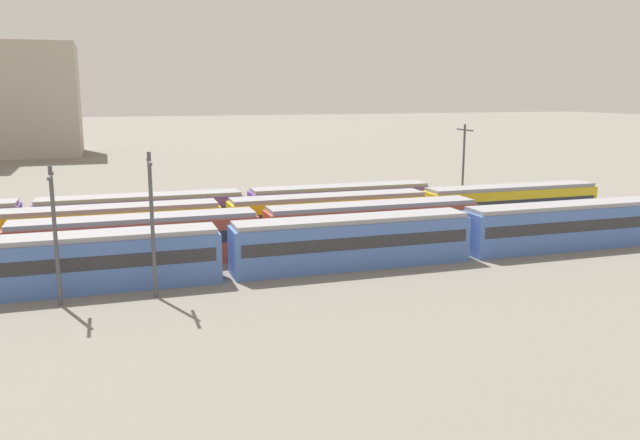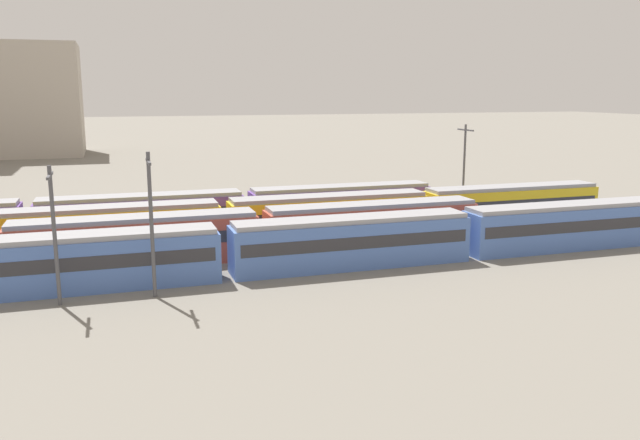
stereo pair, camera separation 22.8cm
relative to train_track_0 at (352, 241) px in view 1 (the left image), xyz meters
The scene contains 8 objects.
train_track_0 is the anchor object (origin of this frame).
train_track_1 15.99m from the train_track_0, 161.03° to the left, with size 55.80×3.06×3.75m.
train_track_2 12.94m from the train_track_0, 126.52° to the left, with size 74.70×3.06×3.75m.
train_track_3 21.08m from the train_track_0, 132.27° to the left, with size 55.80×3.06×3.75m.
catenary_pole_0 15.09m from the train_track_0, 168.10° to the right, with size 0.24×3.20×9.19m.
catenary_pole_1 27.34m from the train_track_0, 42.81° to the left, with size 0.24×3.20×9.30m.
catenary_pole_2 20.47m from the train_track_0, behind, with size 0.24×3.20×8.54m.
distant_building_2 105.25m from the train_track_0, 106.13° to the left, with size 15.05×19.15×22.16m, color #B2A899.
Camera 1 is at (15.26, -43.80, 12.79)m, focal length 36.61 mm.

